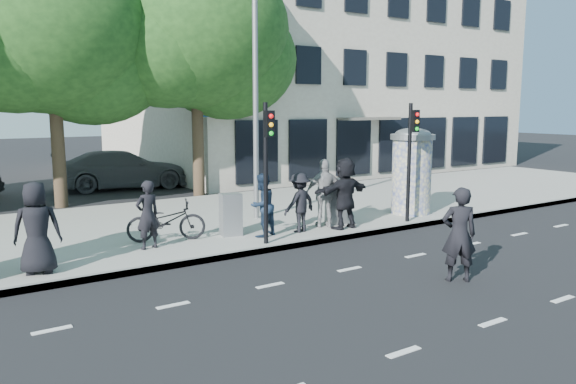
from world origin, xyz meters
TOP-DOWN VIEW (x-y plane):
  - ground at (0.00, 0.00)m, footprint 120.00×120.00m
  - sidewalk at (0.00, 7.50)m, footprint 40.00×8.00m
  - curb at (0.00, 3.55)m, footprint 40.00×0.10m
  - lane_dash_near at (0.00, -2.20)m, footprint 32.00×0.12m
  - lane_dash_far at (0.00, 1.40)m, footprint 32.00×0.12m
  - ad_column_right at (5.20, 4.70)m, footprint 1.36×1.36m
  - traffic_pole_near at (-0.60, 3.79)m, footprint 0.22×0.31m
  - traffic_pole_far at (4.20, 3.79)m, footprint 0.22×0.31m
  - street_lamp at (0.80, 6.63)m, footprint 0.25×0.93m
  - tree_near_left at (-3.50, 12.70)m, footprint 6.80×6.80m
  - tree_center at (1.50, 12.30)m, footprint 7.00×7.00m
  - building at (12.00, 19.99)m, footprint 20.30×15.85m
  - ped_a at (-5.67, 4.22)m, footprint 1.03×0.80m
  - ped_b at (-3.17, 4.93)m, footprint 0.65×0.49m
  - ped_c at (-0.30, 4.54)m, footprint 0.96×0.86m
  - ped_d at (0.80, 4.45)m, footprint 1.11×0.76m
  - ped_e at (1.74, 4.57)m, footprint 1.26×1.01m
  - ped_f at (2.08, 4.12)m, footprint 1.83×0.74m
  - man_road at (1.28, -0.40)m, footprint 0.83×0.76m
  - bicycle at (-2.53, 5.43)m, footprint 1.22×2.03m
  - cabinet_left at (-0.91, 5.09)m, footprint 0.58×0.46m
  - cabinet_right at (2.34, 4.76)m, footprint 0.70×0.58m
  - car_right at (-0.31, 16.02)m, footprint 3.07×5.83m

SIDE VIEW (x-z plane):
  - ground at x=0.00m, z-range 0.00..0.00m
  - lane_dash_near at x=0.00m, z-range 0.00..0.01m
  - lane_dash_far at x=0.00m, z-range 0.00..0.01m
  - sidewalk at x=0.00m, z-range 0.00..0.15m
  - curb at x=0.00m, z-range -0.01..0.15m
  - bicycle at x=-2.53m, z-range 0.15..1.16m
  - cabinet_left at x=-0.91m, z-range 0.15..1.25m
  - cabinet_right at x=2.34m, z-range 0.15..1.43m
  - car_right at x=-0.31m, z-range 0.00..1.61m
  - ped_d at x=0.80m, z-range 0.15..1.73m
  - man_road at x=1.28m, z-range 0.00..1.90m
  - ped_b at x=-3.17m, z-range 0.15..1.77m
  - ped_c at x=-0.30m, z-range 0.15..1.77m
  - ped_a at x=-5.67m, z-range 0.15..2.01m
  - ped_e at x=1.74m, z-range 0.15..2.03m
  - ped_f at x=2.08m, z-range 0.15..2.09m
  - ad_column_right at x=5.20m, z-range 0.21..2.86m
  - traffic_pole_near at x=-0.60m, z-range 0.53..3.93m
  - traffic_pole_far at x=4.20m, z-range 0.53..3.93m
  - street_lamp at x=0.80m, z-range 0.79..8.79m
  - building at x=12.00m, z-range -0.01..11.99m
  - tree_near_left at x=-3.50m, z-range 1.58..10.55m
  - tree_center at x=1.50m, z-range 1.66..10.96m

